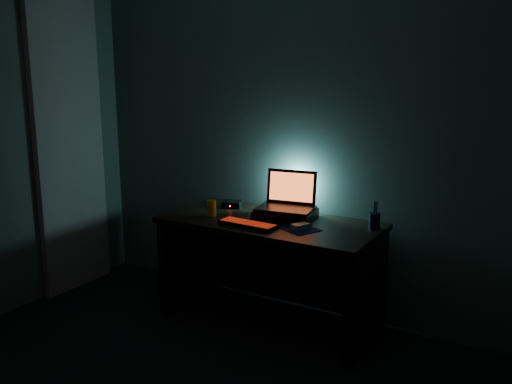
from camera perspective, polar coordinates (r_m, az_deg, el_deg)
room at (r=2.54m, az=-16.66°, el=-0.38°), size 3.50×4.00×2.50m
desk at (r=4.03m, az=1.76°, el=-6.21°), size 1.50×0.70×0.75m
curtain at (r=4.75m, az=-18.16°, el=4.23°), size 0.06×0.65×2.30m
riser at (r=3.97m, az=2.96°, el=-2.21°), size 0.44×0.36×0.06m
laptop at (r=3.99m, az=3.21°, el=-0.78°), size 0.42×0.34×0.26m
keyboard at (r=3.78m, az=-0.83°, el=-3.22°), size 0.41×0.15×0.02m
mousepad at (r=3.72m, az=4.45°, el=-3.71°), size 0.28×0.27×0.00m
mouse at (r=3.71m, az=4.45°, el=-3.43°), size 0.11×0.13×0.03m
pen_cup at (r=3.79m, az=11.76°, el=-2.85°), size 0.09×0.09×0.10m
juice_glass at (r=4.02m, az=-4.47°, el=-1.62°), size 0.09×0.09×0.11m
router at (r=4.26m, az=-2.42°, el=-1.23°), size 0.17×0.15×0.05m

